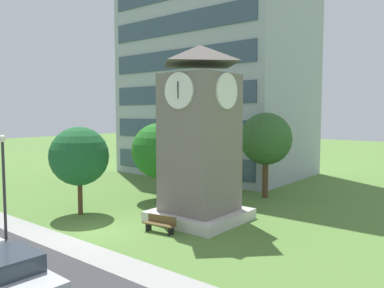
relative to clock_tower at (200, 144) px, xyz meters
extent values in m
plane|color=#567F38|center=(-2.78, -4.96, -4.52)|extent=(160.00, 160.00, 0.00)
cube|color=#9E9E99|center=(-2.78, -7.29, -4.51)|extent=(120.00, 1.60, 0.01)
cube|color=#9EA8B2|center=(-9.77, 15.49, 8.28)|extent=(17.74, 12.15, 25.60)
cube|color=#384C60|center=(-9.77, 9.36, -2.92)|extent=(16.32, 0.10, 1.80)
cube|color=#384C60|center=(-9.77, 9.36, 0.28)|extent=(16.32, 0.10, 1.80)
cube|color=#384C60|center=(-9.77, 9.36, 3.48)|extent=(16.32, 0.10, 1.80)
cube|color=#384C60|center=(-9.77, 9.36, 6.68)|extent=(16.32, 0.10, 1.80)
cube|color=#384C60|center=(-9.77, 9.36, 9.88)|extent=(16.32, 0.10, 1.80)
cube|color=slate|center=(-0.01, 0.01, -0.27)|extent=(3.57, 3.57, 8.49)
cube|color=beige|center=(-0.01, 0.01, -4.22)|extent=(4.82, 4.82, 0.60)
pyramid|color=#5D5751|center=(-0.01, 0.01, 5.07)|extent=(3.92, 3.92, 1.09)
cylinder|color=white|center=(-0.01, -1.84, 2.96)|extent=(1.96, 0.12, 1.96)
cylinder|color=white|center=(1.84, 0.01, 2.96)|extent=(0.12, 1.96, 1.96)
cube|color=black|center=(-0.01, -1.91, 3.14)|extent=(0.04, 0.08, 0.59)
cube|color=black|center=(-0.01, -1.92, 2.96)|extent=(0.06, 0.05, 0.88)
cube|color=brown|center=(-0.18, -3.22, -4.07)|extent=(1.85, 0.72, 0.06)
cube|color=brown|center=(-0.21, -3.00, -3.84)|extent=(1.79, 0.29, 0.40)
cube|color=black|center=(-0.89, -3.31, -4.29)|extent=(0.14, 0.44, 0.45)
cube|color=black|center=(0.53, -3.12, -4.29)|extent=(0.14, 0.44, 0.45)
cylinder|color=#333338|center=(-5.49, -8.73, -2.09)|extent=(0.14, 0.14, 4.85)
sphere|color=#F2EFCC|center=(-5.49, -8.73, 0.51)|extent=(0.36, 0.36, 0.36)
cylinder|color=#513823|center=(-6.57, -3.61, -3.33)|extent=(0.29, 0.29, 2.37)
sphere|color=#1D5E2E|center=(-6.57, -3.61, -0.88)|extent=(3.62, 3.62, 3.62)
cylinder|color=#513823|center=(0.08, 7.85, -2.99)|extent=(0.43, 0.43, 3.05)
sphere|color=#315E2B|center=(0.08, 7.85, -0.12)|extent=(3.84, 3.84, 3.84)
cylinder|color=#513823|center=(-5.56, 2.40, -3.42)|extent=(0.40, 0.40, 2.19)
sphere|color=#267524|center=(-5.56, 2.40, -0.93)|extent=(3.97, 3.97, 3.97)
cube|color=silver|center=(1.31, -11.70, -3.81)|extent=(4.20, 1.90, 0.76)
cube|color=#2D3842|center=(1.10, -11.70, -3.13)|extent=(2.13, 1.61, 0.60)
cylinder|color=black|center=(0.05, -10.80, -4.19)|extent=(0.67, 0.24, 0.66)
camera|label=1|loc=(13.48, -17.45, 1.74)|focal=35.84mm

